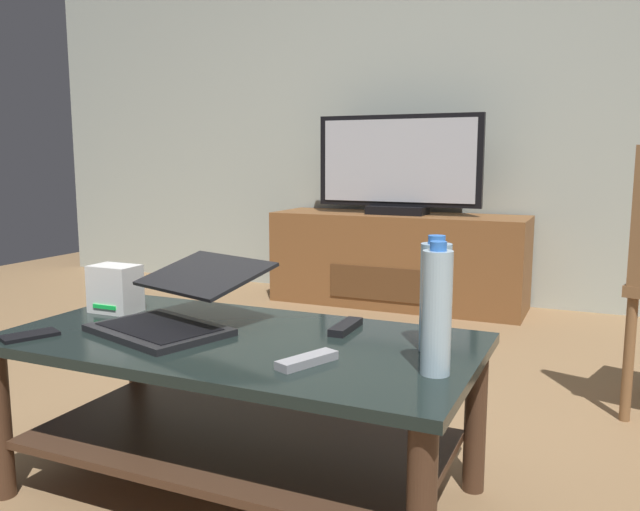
{
  "coord_description": "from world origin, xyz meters",
  "views": [
    {
      "loc": [
        0.85,
        -1.58,
        0.91
      ],
      "look_at": [
        -0.01,
        0.34,
        0.59
      ],
      "focal_mm": 36.16,
      "sensor_mm": 36.0,
      "label": 1
    }
  ],
  "objects_px": {
    "water_bottle_near": "(437,312)",
    "tv_remote": "(346,327)",
    "media_cabinet": "(398,260)",
    "router_box": "(115,289)",
    "soundbar_remote": "(307,360)",
    "television": "(398,167)",
    "cell_phone": "(30,336)",
    "laptop": "(178,306)",
    "water_bottle_far": "(435,296)",
    "coffee_table": "(239,386)"
  },
  "relations": [
    {
      "from": "coffee_table",
      "to": "water_bottle_near",
      "type": "xyz_separation_m",
      "value": [
        0.55,
        -0.08,
        0.27
      ]
    },
    {
      "from": "router_box",
      "to": "water_bottle_far",
      "type": "bearing_deg",
      "value": 0.17
    },
    {
      "from": "water_bottle_near",
      "to": "water_bottle_far",
      "type": "bearing_deg",
      "value": 104.93
    },
    {
      "from": "television",
      "to": "water_bottle_near",
      "type": "xyz_separation_m",
      "value": [
        0.85,
        -2.44,
        -0.27
      ]
    },
    {
      "from": "laptop",
      "to": "cell_phone",
      "type": "height_order",
      "value": "laptop"
    },
    {
      "from": "router_box",
      "to": "water_bottle_near",
      "type": "distance_m",
      "value": 1.06
    },
    {
      "from": "laptop",
      "to": "water_bottle_far",
      "type": "bearing_deg",
      "value": 7.26
    },
    {
      "from": "television",
      "to": "tv_remote",
      "type": "xyz_separation_m",
      "value": [
        0.54,
        -2.19,
        -0.4
      ]
    },
    {
      "from": "water_bottle_near",
      "to": "tv_remote",
      "type": "relative_size",
      "value": 1.84
    },
    {
      "from": "water_bottle_near",
      "to": "cell_phone",
      "type": "distance_m",
      "value": 1.07
    },
    {
      "from": "soundbar_remote",
      "to": "television",
      "type": "bearing_deg",
      "value": 125.42
    },
    {
      "from": "laptop",
      "to": "tv_remote",
      "type": "bearing_deg",
      "value": 21.83
    },
    {
      "from": "media_cabinet",
      "to": "laptop",
      "type": "height_order",
      "value": "laptop"
    },
    {
      "from": "media_cabinet",
      "to": "soundbar_remote",
      "type": "relative_size",
      "value": 9.74
    },
    {
      "from": "laptop",
      "to": "tv_remote",
      "type": "relative_size",
      "value": 3.13
    },
    {
      "from": "television",
      "to": "soundbar_remote",
      "type": "bearing_deg",
      "value": -77.21
    },
    {
      "from": "water_bottle_far",
      "to": "television",
      "type": "bearing_deg",
      "value": 109.53
    },
    {
      "from": "laptop",
      "to": "water_bottle_far",
      "type": "distance_m",
      "value": 0.71
    },
    {
      "from": "media_cabinet",
      "to": "soundbar_remote",
      "type": "height_order",
      "value": "media_cabinet"
    },
    {
      "from": "water_bottle_near",
      "to": "cell_phone",
      "type": "xyz_separation_m",
      "value": [
        -1.05,
        -0.15,
        -0.14
      ]
    },
    {
      "from": "laptop",
      "to": "router_box",
      "type": "bearing_deg",
      "value": 163.82
    },
    {
      "from": "water_bottle_near",
      "to": "tv_remote",
      "type": "height_order",
      "value": "water_bottle_near"
    },
    {
      "from": "coffee_table",
      "to": "cell_phone",
      "type": "height_order",
      "value": "cell_phone"
    },
    {
      "from": "water_bottle_near",
      "to": "water_bottle_far",
      "type": "relative_size",
      "value": 1.03
    },
    {
      "from": "coffee_table",
      "to": "water_bottle_near",
      "type": "distance_m",
      "value": 0.62
    },
    {
      "from": "water_bottle_near",
      "to": "water_bottle_far",
      "type": "xyz_separation_m",
      "value": [
        -0.05,
        0.17,
        -0.0
      ]
    },
    {
      "from": "router_box",
      "to": "cell_phone",
      "type": "distance_m",
      "value": 0.33
    },
    {
      "from": "water_bottle_near",
      "to": "cell_phone",
      "type": "relative_size",
      "value": 2.1
    },
    {
      "from": "coffee_table",
      "to": "media_cabinet",
      "type": "bearing_deg",
      "value": 97.23
    },
    {
      "from": "water_bottle_far",
      "to": "soundbar_remote",
      "type": "distance_m",
      "value": 0.35
    },
    {
      "from": "cell_phone",
      "to": "soundbar_remote",
      "type": "distance_m",
      "value": 0.77
    },
    {
      "from": "water_bottle_near",
      "to": "soundbar_remote",
      "type": "relative_size",
      "value": 1.84
    },
    {
      "from": "television",
      "to": "soundbar_remote",
      "type": "distance_m",
      "value": 2.6
    },
    {
      "from": "coffee_table",
      "to": "television",
      "type": "bearing_deg",
      "value": 97.29
    },
    {
      "from": "water_bottle_far",
      "to": "tv_remote",
      "type": "relative_size",
      "value": 1.78
    },
    {
      "from": "media_cabinet",
      "to": "water_bottle_far",
      "type": "xyz_separation_m",
      "value": [
        0.81,
        -2.3,
        0.29
      ]
    },
    {
      "from": "media_cabinet",
      "to": "water_bottle_far",
      "type": "height_order",
      "value": "water_bottle_far"
    },
    {
      "from": "water_bottle_near",
      "to": "cell_phone",
      "type": "bearing_deg",
      "value": -171.73
    },
    {
      "from": "media_cabinet",
      "to": "tv_remote",
      "type": "relative_size",
      "value": 9.74
    },
    {
      "from": "water_bottle_near",
      "to": "soundbar_remote",
      "type": "bearing_deg",
      "value": -168.82
    },
    {
      "from": "laptop",
      "to": "water_bottle_near",
      "type": "xyz_separation_m",
      "value": [
        0.74,
        -0.08,
        0.08
      ]
    },
    {
      "from": "coffee_table",
      "to": "laptop",
      "type": "bearing_deg",
      "value": 178.31
    },
    {
      "from": "soundbar_remote",
      "to": "coffee_table",
      "type": "bearing_deg",
      "value": 176.14
    },
    {
      "from": "water_bottle_far",
      "to": "soundbar_remote",
      "type": "relative_size",
      "value": 1.78
    },
    {
      "from": "coffee_table",
      "to": "water_bottle_far",
      "type": "relative_size",
      "value": 4.39
    },
    {
      "from": "laptop",
      "to": "water_bottle_far",
      "type": "xyz_separation_m",
      "value": [
        0.7,
        0.09,
        0.07
      ]
    },
    {
      "from": "television",
      "to": "router_box",
      "type": "relative_size",
      "value": 7.03
    },
    {
      "from": "media_cabinet",
      "to": "router_box",
      "type": "height_order",
      "value": "router_box"
    },
    {
      "from": "tv_remote",
      "to": "router_box",
      "type": "bearing_deg",
      "value": -174.39
    },
    {
      "from": "router_box",
      "to": "soundbar_remote",
      "type": "xyz_separation_m",
      "value": [
        0.76,
        -0.22,
        -0.06
      ]
    }
  ]
}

